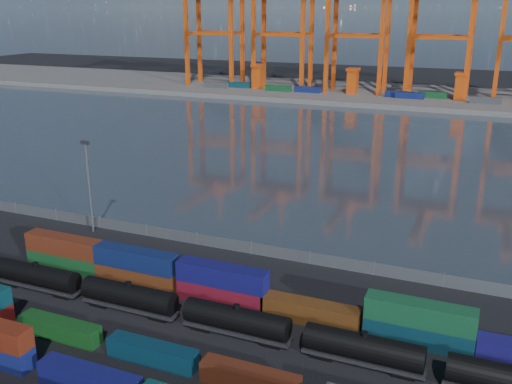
% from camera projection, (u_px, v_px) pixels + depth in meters
% --- Properties ---
extents(ground, '(700.00, 700.00, 0.00)m').
position_uv_depth(ground, '(160.00, 342.00, 68.35)').
color(ground, black).
rests_on(ground, ground).
extents(harbor_water, '(700.00, 700.00, 0.00)m').
position_uv_depth(harbor_water, '(359.00, 150.00, 160.49)').
color(harbor_water, '#2D3741').
rests_on(harbor_water, ground).
extents(far_quay, '(700.00, 70.00, 2.00)m').
position_uv_depth(far_quay, '(413.00, 96.00, 252.32)').
color(far_quay, '#514F4C').
rests_on(far_quay, ground).
extents(container_row_south, '(139.47, 2.38, 5.08)m').
position_uv_depth(container_row_south, '(73.00, 369.00, 59.94)').
color(container_row_south, '#414246').
rests_on(container_row_south, ground).
extents(container_row_mid, '(140.87, 2.21, 4.71)m').
position_uv_depth(container_row_mid, '(132.00, 346.00, 65.11)').
color(container_row_mid, '#3A3C3F').
rests_on(container_row_mid, ground).
extents(container_row_north, '(142.74, 2.60, 5.53)m').
position_uv_depth(container_row_north, '(232.00, 291.00, 76.23)').
color(container_row_north, navy).
rests_on(container_row_north, ground).
extents(tanker_string, '(106.84, 2.97, 4.25)m').
position_uv_depth(tanker_string, '(237.00, 321.00, 69.00)').
color(tanker_string, black).
rests_on(tanker_string, ground).
extents(waterfront_fence, '(160.12, 0.12, 2.20)m').
position_uv_depth(waterfront_fence, '(251.00, 248.00, 92.61)').
color(waterfront_fence, '#595B5E').
rests_on(waterfront_fence, ground).
extents(yard_light_mast, '(1.60, 0.40, 16.60)m').
position_uv_depth(yard_light_mast, '(89.00, 182.00, 99.32)').
color(yard_light_mast, slate).
rests_on(yard_light_mast, ground).
extents(quay_containers, '(172.58, 10.99, 2.60)m').
position_uv_depth(quay_containers, '(382.00, 94.00, 242.89)').
color(quay_containers, navy).
rests_on(quay_containers, far_quay).
extents(straddle_carriers, '(140.00, 7.00, 11.10)m').
position_uv_depth(straddle_carriers, '(405.00, 83.00, 242.36)').
color(straddle_carriers, '#E14C0F').
rests_on(straddle_carriers, far_quay).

